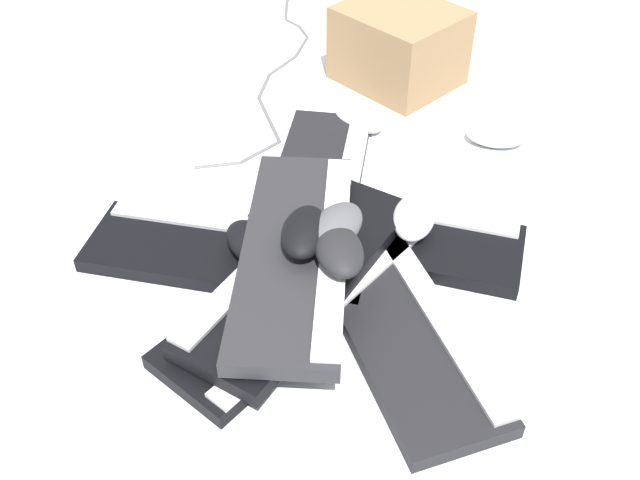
# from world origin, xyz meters

# --- Properties ---
(ground_plane) EXTENTS (3.20, 3.20, 0.00)m
(ground_plane) POSITION_xyz_m (0.00, 0.00, 0.00)
(ground_plane) COLOR silver
(keyboard_0) EXTENTS (0.44, 0.16, 0.03)m
(keyboard_0) POSITION_xyz_m (0.16, 0.06, 0.01)
(keyboard_0) COLOR black
(keyboard_0) RESTS_ON ground
(keyboard_1) EXTENTS (0.33, 0.46, 0.03)m
(keyboard_1) POSITION_xyz_m (0.03, 0.13, 0.01)
(keyboard_1) COLOR black
(keyboard_1) RESTS_ON ground
(keyboard_2) EXTENTS (0.36, 0.45, 0.03)m
(keyboard_2) POSITION_xyz_m (-0.12, 0.14, 0.01)
(keyboard_2) COLOR black
(keyboard_2) RESTS_ON ground
(keyboard_3) EXTENTS (0.45, 0.18, 0.03)m
(keyboard_3) POSITION_xyz_m (-0.07, -0.04, 0.01)
(keyboard_3) COLOR black
(keyboard_3) RESTS_ON ground
(keyboard_4) EXTENTS (0.18, 0.45, 0.03)m
(keyboard_4) POSITION_xyz_m (0.06, -0.14, 0.01)
(keyboard_4) COLOR black
(keyboard_4) RESTS_ON ground
(keyboard_5) EXTENTS (0.28, 0.46, 0.03)m
(keyboard_5) POSITION_xyz_m (0.03, 0.11, 0.04)
(keyboard_5) COLOR black
(keyboard_5) RESTS_ON keyboard_1
(keyboard_6) EXTENTS (0.22, 0.46, 0.03)m
(keyboard_6) POSITION_xyz_m (0.04, 0.10, 0.07)
(keyboard_6) COLOR #232326
(keyboard_6) RESTS_ON keyboard_5
(mouse_0) EXTENTS (0.11, 0.13, 0.04)m
(mouse_0) POSITION_xyz_m (-0.03, 0.12, 0.11)
(mouse_0) COLOR black
(mouse_0) RESTS_ON keyboard_6
(mouse_1) EXTENTS (0.08, 0.12, 0.04)m
(mouse_1) POSITION_xyz_m (0.03, 0.09, 0.11)
(mouse_1) COLOR black
(mouse_1) RESTS_ON keyboard_6
(mouse_2) EXTENTS (0.09, 0.12, 0.04)m
(mouse_2) POSITION_xyz_m (-0.01, 0.07, 0.11)
(mouse_2) COLOR #4C4C51
(mouse_2) RESTS_ON keyboard_6
(mouse_3) EXTENTS (0.11, 0.07, 0.04)m
(mouse_3) POSITION_xyz_m (-0.23, -0.36, 0.02)
(mouse_3) COLOR #B7B7BC
(mouse_3) RESTS_ON ground
(mouse_4) EXTENTS (0.12, 0.12, 0.04)m
(mouse_4) POSITION_xyz_m (0.11, 0.07, 0.05)
(mouse_4) COLOR black
(mouse_4) RESTS_ON keyboard_0
(mouse_5) EXTENTS (0.13, 0.11, 0.04)m
(mouse_5) POSITION_xyz_m (0.03, -0.36, 0.02)
(mouse_5) COLOR #B7B7BC
(mouse_5) RESTS_ON ground
(mouse_6) EXTENTS (0.07, 0.11, 0.04)m
(mouse_6) POSITION_xyz_m (-0.12, -0.05, 0.05)
(mouse_6) COLOR silver
(mouse_6) RESTS_ON keyboard_3
(mouse_7) EXTENTS (0.12, 0.13, 0.04)m
(mouse_7) POSITION_xyz_m (0.10, 0.04, 0.05)
(mouse_7) COLOR #B7B7BC
(mouse_7) RESTS_ON keyboard_0
(cable_0) EXTENTS (0.18, 0.82, 0.01)m
(cable_0) POSITION_xyz_m (0.25, -0.54, 0.00)
(cable_0) COLOR #59595B
(cable_0) RESTS_ON ground
(cardboard_box) EXTENTS (0.30, 0.30, 0.16)m
(cardboard_box) POSITION_xyz_m (-0.01, -0.56, 0.08)
(cardboard_box) COLOR olive
(cardboard_box) RESTS_ON ground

